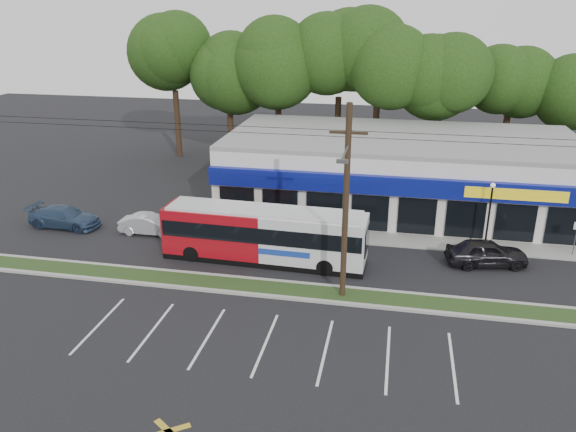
{
  "coord_description": "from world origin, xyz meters",
  "views": [
    {
      "loc": [
        5.29,
        -24.75,
        14.23
      ],
      "look_at": [
        -0.67,
        5.0,
        2.7
      ],
      "focal_mm": 35.0,
      "sensor_mm": 36.0,
      "label": 1
    }
  ],
  "objects_px": {
    "car_dark": "(487,253)",
    "metrobus": "(264,234)",
    "pedestrian_b": "(340,227)",
    "utility_pole": "(342,198)",
    "lamp_post": "(490,208)",
    "car_blue": "(65,217)",
    "car_silver": "(150,224)",
    "pedestrian_a": "(340,226)"
  },
  "relations": [
    {
      "from": "utility_pole",
      "to": "car_silver",
      "type": "distance_m",
      "value": 15.26
    },
    {
      "from": "car_silver",
      "to": "utility_pole",
      "type": "bearing_deg",
      "value": -116.17
    },
    {
      "from": "metrobus",
      "to": "car_silver",
      "type": "relative_size",
      "value": 3.04
    },
    {
      "from": "pedestrian_b",
      "to": "car_silver",
      "type": "bearing_deg",
      "value": -4.78
    },
    {
      "from": "metrobus",
      "to": "pedestrian_a",
      "type": "bearing_deg",
      "value": 47.17
    },
    {
      "from": "utility_pole",
      "to": "car_blue",
      "type": "xyz_separation_m",
      "value": [
        -19.32,
        6.07,
        -4.7
      ]
    },
    {
      "from": "car_dark",
      "to": "pedestrian_b",
      "type": "distance_m",
      "value": 9.0
    },
    {
      "from": "lamp_post",
      "to": "pedestrian_b",
      "type": "relative_size",
      "value": 2.49
    },
    {
      "from": "car_silver",
      "to": "pedestrian_a",
      "type": "height_order",
      "value": "pedestrian_a"
    },
    {
      "from": "utility_pole",
      "to": "metrobus",
      "type": "distance_m",
      "value": 7.05
    },
    {
      "from": "lamp_post",
      "to": "car_blue",
      "type": "distance_m",
      "value": 27.62
    },
    {
      "from": "lamp_post",
      "to": "pedestrian_a",
      "type": "distance_m",
      "value": 9.18
    },
    {
      "from": "metrobus",
      "to": "pedestrian_a",
      "type": "distance_m",
      "value": 5.69
    },
    {
      "from": "pedestrian_a",
      "to": "pedestrian_b",
      "type": "height_order",
      "value": "pedestrian_a"
    },
    {
      "from": "car_blue",
      "to": "pedestrian_b",
      "type": "relative_size",
      "value": 2.88
    },
    {
      "from": "utility_pole",
      "to": "lamp_post",
      "type": "bearing_deg",
      "value": 43.95
    },
    {
      "from": "lamp_post",
      "to": "car_silver",
      "type": "height_order",
      "value": "lamp_post"
    },
    {
      "from": "lamp_post",
      "to": "utility_pole",
      "type": "bearing_deg",
      "value": -136.05
    },
    {
      "from": "lamp_post",
      "to": "pedestrian_b",
      "type": "bearing_deg",
      "value": -178.09
    },
    {
      "from": "car_dark",
      "to": "pedestrian_a",
      "type": "bearing_deg",
      "value": 65.39
    },
    {
      "from": "metrobus",
      "to": "pedestrian_b",
      "type": "distance_m",
      "value": 5.7
    },
    {
      "from": "car_dark",
      "to": "pedestrian_b",
      "type": "relative_size",
      "value": 2.68
    },
    {
      "from": "utility_pole",
      "to": "pedestrian_a",
      "type": "height_order",
      "value": "utility_pole"
    },
    {
      "from": "car_dark",
      "to": "car_silver",
      "type": "height_order",
      "value": "car_dark"
    },
    {
      "from": "lamp_post",
      "to": "car_dark",
      "type": "relative_size",
      "value": 0.93
    },
    {
      "from": "car_silver",
      "to": "pedestrian_a",
      "type": "bearing_deg",
      "value": -84.47
    },
    {
      "from": "utility_pole",
      "to": "lamp_post",
      "type": "xyz_separation_m",
      "value": [
        8.17,
        7.87,
        -2.74
      ]
    },
    {
      "from": "metrobus",
      "to": "pedestrian_b",
      "type": "bearing_deg",
      "value": 47.17
    },
    {
      "from": "car_blue",
      "to": "lamp_post",
      "type": "bearing_deg",
      "value": -83.51
    },
    {
      "from": "lamp_post",
      "to": "metrobus",
      "type": "distance_m",
      "value": 13.7
    },
    {
      "from": "car_dark",
      "to": "car_blue",
      "type": "height_order",
      "value": "car_dark"
    },
    {
      "from": "utility_pole",
      "to": "car_silver",
      "type": "height_order",
      "value": "utility_pole"
    },
    {
      "from": "car_dark",
      "to": "metrobus",
      "type": "bearing_deg",
      "value": 87.47
    },
    {
      "from": "car_silver",
      "to": "car_blue",
      "type": "height_order",
      "value": "car_blue"
    },
    {
      "from": "utility_pole",
      "to": "car_blue",
      "type": "distance_m",
      "value": 20.79
    },
    {
      "from": "lamp_post",
      "to": "pedestrian_b",
      "type": "xyz_separation_m",
      "value": [
        -9.0,
        -0.3,
        -1.82
      ]
    },
    {
      "from": "utility_pole",
      "to": "lamp_post",
      "type": "height_order",
      "value": "utility_pole"
    },
    {
      "from": "car_silver",
      "to": "car_blue",
      "type": "distance_m",
      "value": 6.16
    },
    {
      "from": "car_dark",
      "to": "pedestrian_b",
      "type": "height_order",
      "value": "pedestrian_b"
    },
    {
      "from": "metrobus",
      "to": "pedestrian_b",
      "type": "height_order",
      "value": "metrobus"
    },
    {
      "from": "car_silver",
      "to": "pedestrian_b",
      "type": "relative_size",
      "value": 2.31
    },
    {
      "from": "utility_pole",
      "to": "pedestrian_b",
      "type": "bearing_deg",
      "value": 96.27
    }
  ]
}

